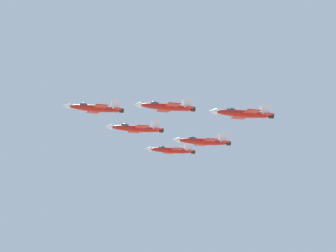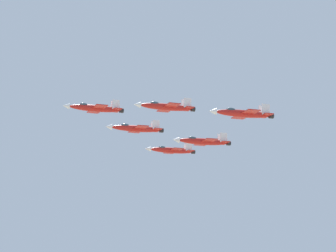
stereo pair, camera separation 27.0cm
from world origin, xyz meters
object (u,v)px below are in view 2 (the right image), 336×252
jet_lead (95,108)px  jet_left_outer (243,113)px  jet_right_outer (171,150)px  jet_left_wingman (166,107)px  jet_right_wingman (136,128)px  jet_slot_rear (203,141)px

jet_lead → jet_left_outer: bearing=138.6°
jet_left_outer → jet_right_outer: jet_left_outer is taller
jet_left_outer → jet_right_outer: (-14.31, -54.04, -0.06)m
jet_left_wingman → jet_right_outer: jet_left_wingman is taller
jet_left_wingman → jet_right_wingman: bearing=-89.9°
jet_slot_rear → jet_right_wingman: bearing=-39.3°
jet_left_wingman → jet_left_outer: size_ratio=0.96×
jet_right_wingman → jet_right_outer: (-19.47, -9.30, -3.33)m
jet_left_wingman → jet_right_wingman: 27.95m
jet_right_outer → jet_left_outer: bearing=89.1°
jet_lead → jet_slot_rear: bearing=179.0°
jet_lead → jet_right_wingman: size_ratio=0.97×
jet_right_wingman → jet_slot_rear: bearing=140.5°
jet_lead → jet_left_wingman: 21.63m
jet_left_wingman → jet_right_outer: 45.19m
jet_left_wingman → jet_slot_rear: size_ratio=0.98×
jet_right_wingman → jet_left_wingman: bearing=90.8°
jet_right_outer → jet_slot_rear: (7.15, 27.02, -2.22)m
jet_left_outer → jet_slot_rear: bearing=-89.6°
jet_right_outer → jet_slot_rear: size_ratio=0.97×
jet_lead → jet_left_outer: 43.46m
jet_left_wingman → jet_lead: bearing=-40.3°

